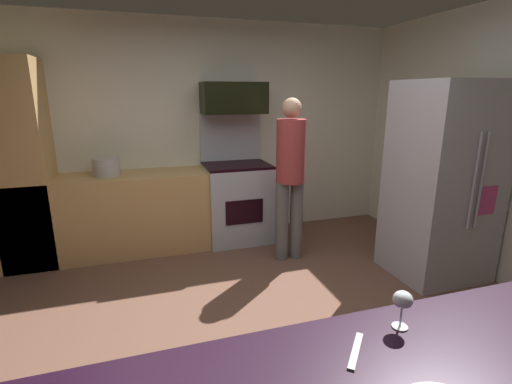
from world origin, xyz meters
TOP-DOWN VIEW (x-y plane):
  - ground_plane at (0.00, 0.00)m, footprint 5.20×4.80m
  - wall_back at (0.00, 2.34)m, footprint 5.20×0.12m
  - lower_cabinet_run at (-0.90, 1.98)m, footprint 2.40×0.60m
  - cabinet_column at (-1.90, 1.98)m, footprint 0.60×0.60m
  - oven_range at (0.38, 1.97)m, footprint 0.76×0.65m
  - microwave at (0.38, 2.06)m, footprint 0.74×0.38m
  - refrigerator at (2.03, 0.50)m, footprint 0.85×0.77m
  - person_cook at (0.77, 1.25)m, footprint 0.31×0.30m
  - wine_glass_mid at (0.18, -1.24)m, footprint 0.07×0.07m
  - knife_chef at (-0.06, -1.31)m, footprint 0.15×0.17m
  - stock_pot at (-1.07, 1.98)m, footprint 0.28×0.28m

SIDE VIEW (x-z plane):
  - ground_plane at x=0.00m, z-range -0.02..0.00m
  - lower_cabinet_run at x=-0.90m, z-range 0.00..0.90m
  - oven_range at x=0.38m, z-range -0.25..1.28m
  - knife_chef at x=-0.06m, z-range 0.90..0.91m
  - refrigerator at x=2.03m, z-range 0.00..1.88m
  - person_cook at x=0.77m, z-range 0.11..1.83m
  - stock_pot at x=-1.07m, z-range 0.90..1.09m
  - wine_glass_mid at x=0.18m, z-range 0.94..1.09m
  - cabinet_column at x=-1.90m, z-range 0.00..2.10m
  - wall_back at x=0.00m, z-range 0.00..2.60m
  - microwave at x=0.38m, z-range 1.53..1.89m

